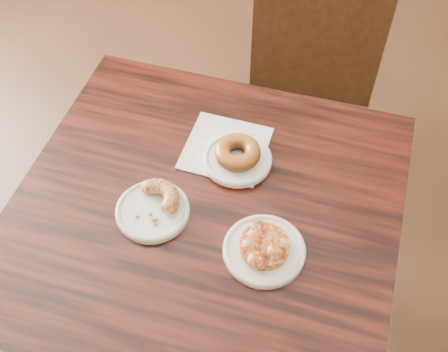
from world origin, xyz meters
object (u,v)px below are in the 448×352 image
Objects in this scene: apple_fritter at (265,245)px; chair_far at (317,63)px; cafe_table at (207,293)px; cruller_fragment at (152,205)px; glazed_donut at (238,153)px.

chair_far is at bearing 111.84° from apple_fritter.
cruller_fragment is (-0.08, -0.06, 0.40)m from cafe_table.
chair_far reaches higher than cruller_fragment.
cafe_table is at bearing -83.01° from glazed_donut.
chair_far is 0.99m from apple_fritter.
cruller_fragment is at bearing -166.10° from apple_fritter.
cafe_table is 5.96× the size of apple_fritter.
glazed_donut is at bearing 82.88° from chair_far.
apple_fritter is at bearing -41.56° from glazed_donut.
chair_far is (-0.19, 0.87, 0.08)m from cafe_table.
glazed_donut is at bearing 73.73° from cruller_fragment.
cruller_fragment is at bearing -106.27° from glazed_donut.
glazed_donut reaches higher than cafe_table.
cruller_fragment is (-0.06, -0.21, -0.01)m from glazed_donut.
glazed_donut is at bearing 77.38° from cafe_table.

